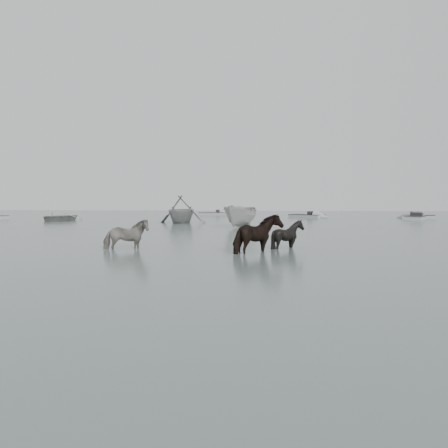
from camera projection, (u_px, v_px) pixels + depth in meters
The scene contains 11 objects.
ground at pixel (213, 249), 17.05m from camera, with size 140.00×140.00×0.00m, color #4E5C58.
pony_pinto at pixel (126, 230), 17.20m from camera, with size 0.81×1.77×1.50m, color black.
pony_dark at pixel (259, 229), 15.94m from camera, with size 1.70×1.45×1.71m, color black.
pony_black at pixel (288, 230), 17.57m from camera, with size 1.18×1.33×1.47m, color black.
rowboat_lead at pixel (58, 216), 41.46m from camera, with size 3.39×4.74×0.98m, color #AEAEA9.
rowboat_trail at pixel (182, 208), 37.78m from camera, with size 4.14×4.80×2.53m, color gray.
boat_small at pixel (241, 215), 31.67m from camera, with size 1.69×4.50×1.74m, color #B2B2AD.
skiff_port at pixel (415, 216), 43.76m from camera, with size 4.74×1.60×0.75m, color #ABADAB, non-canonical shape.
skiff_mid at pixel (307, 214), 49.94m from camera, with size 5.85×1.60×0.75m, color #ACAEAC, non-canonical shape.
skiff_star at pixel (418, 215), 47.77m from camera, with size 4.56×1.60×0.75m, color #B7B7B2, non-canonical shape.
skiff_far at pixel (213, 212), 58.68m from camera, with size 5.30×1.60×0.75m, color #949694, non-canonical shape.
Camera 1 is at (2.35, -16.81, 1.89)m, focal length 35.00 mm.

